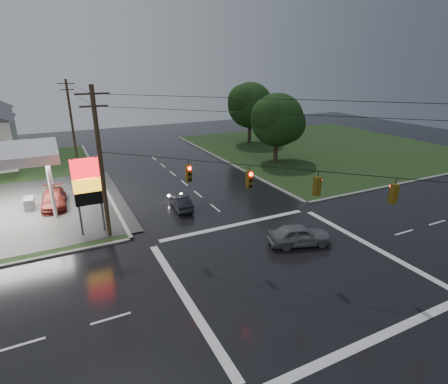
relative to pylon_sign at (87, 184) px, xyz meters
name	(u,v)px	position (x,y,z in m)	size (l,w,h in m)	color
ground	(288,267)	(10.50, -10.50, -4.01)	(120.00, 120.00, 0.00)	black
grass_ne	(324,147)	(36.50, 15.50, -3.97)	(36.00, 36.00, 0.08)	black
pylon_sign	(87,184)	(0.00, 0.00, 0.00)	(2.00, 0.35, 6.00)	#59595E
utility_pole_nw	(101,163)	(1.00, -1.00, 1.71)	(2.20, 0.32, 11.00)	#382619
utility_pole_n	(71,117)	(1.00, 27.50, 1.46)	(2.20, 0.32, 10.50)	#382619
traffic_signals	(295,169)	(10.52, -10.52, 2.47)	(26.87, 26.87, 1.47)	black
tree_ne_near	(278,120)	(24.64, 11.49, 1.55)	(7.99, 6.80, 8.98)	black
tree_ne_far	(251,105)	(27.65, 23.49, 2.17)	(8.46, 7.20, 9.80)	black
car_north	(181,202)	(7.68, 1.68, -3.38)	(1.34, 3.85, 1.27)	black
car_crossing	(299,235)	(13.00, -8.42, -3.25)	(1.80, 4.46, 1.52)	slate
car_pump	(54,199)	(-2.50, 7.25, -3.28)	(2.06, 5.07, 1.47)	#591914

